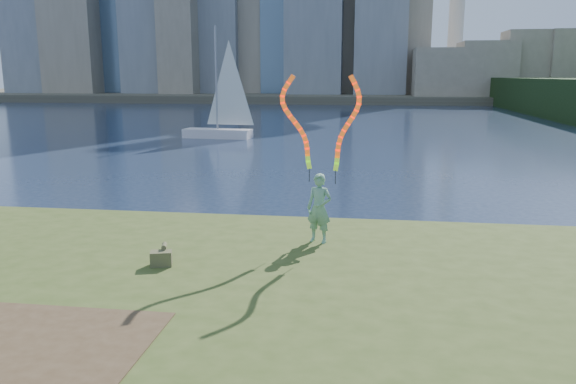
# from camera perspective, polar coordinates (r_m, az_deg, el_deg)

# --- Properties ---
(ground) EXTENTS (320.00, 320.00, 0.00)m
(ground) POSITION_cam_1_polar(r_m,az_deg,el_deg) (10.63, -4.95, -12.65)
(ground) COLOR #18243D
(ground) RESTS_ON ground
(grassy_knoll) EXTENTS (20.00, 18.00, 0.80)m
(grassy_knoll) POSITION_cam_1_polar(r_m,az_deg,el_deg) (8.50, -8.59, -16.85)
(grassy_knoll) COLOR #3B4B1B
(grassy_knoll) RESTS_ON ground
(dirt_patch) EXTENTS (3.20, 3.00, 0.02)m
(dirt_patch) POSITION_cam_1_polar(r_m,az_deg,el_deg) (8.44, -25.53, -14.57)
(dirt_patch) COLOR #47331E
(dirt_patch) RESTS_ON grassy_knoll
(far_shore) EXTENTS (320.00, 40.00, 1.20)m
(far_shore) POSITION_cam_1_polar(r_m,az_deg,el_deg) (104.51, 6.90, 9.65)
(far_shore) COLOR #494435
(far_shore) RESTS_ON ground
(woman_with_ribbons) EXTENTS (1.92, 0.67, 3.92)m
(woman_with_ribbons) POSITION_cam_1_polar(r_m,az_deg,el_deg) (12.07, 3.31, 1.47)
(woman_with_ribbons) COLOR #237846
(woman_with_ribbons) RESTS_ON grassy_knoll
(canvas_bag) EXTENTS (0.46, 0.52, 0.38)m
(canvas_bag) POSITION_cam_1_polar(r_m,az_deg,el_deg) (11.12, -12.74, -6.51)
(canvas_bag) COLOR #4B532D
(canvas_bag) RESTS_ON grassy_knoll
(sailboat) EXTENTS (5.17, 2.01, 7.76)m
(sailboat) POSITION_cam_1_polar(r_m,az_deg,el_deg) (40.12, -6.84, 7.36)
(sailboat) COLOR silver
(sailboat) RESTS_ON ground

